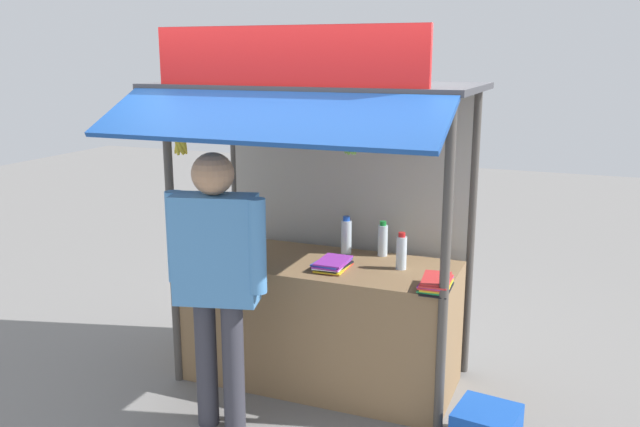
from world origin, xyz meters
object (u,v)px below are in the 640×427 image
banana_bunch_rightmost (351,141)px  banana_bunch_inner_right (181,142)px  magazine_stack_mid_right (332,264)px  water_bottle_front_right (383,240)px  banana_bunch_inner_left (396,142)px  magazine_stack_back_right (224,260)px  water_bottle_far_left (346,236)px  banana_bunch_leftmost (292,134)px  water_bottle_far_right (401,252)px  magazine_stack_rear_center (436,284)px  vendor_person (216,268)px

banana_bunch_rightmost → banana_bunch_inner_right: bearing=180.0°
magazine_stack_mid_right → banana_bunch_rightmost: bearing=-55.4°
water_bottle_front_right → magazine_stack_mid_right: 0.49m
magazine_stack_mid_right → banana_bunch_inner_left: bearing=-35.2°
banana_bunch_inner_left → magazine_stack_back_right: bearing=172.5°
water_bottle_far_left → water_bottle_front_right: bearing=8.5°
banana_bunch_rightmost → banana_bunch_leftmost: same height
banana_bunch_rightmost → banana_bunch_inner_left: size_ratio=1.08×
water_bottle_front_right → magazine_stack_mid_right: bearing=-118.3°
magazine_stack_mid_right → magazine_stack_back_right: bearing=-163.9°
water_bottle_far_right → banana_bunch_inner_left: 0.99m
magazine_stack_rear_center → water_bottle_far_right: bearing=133.9°
magazine_stack_rear_center → banana_bunch_inner_right: bearing=-172.5°
water_bottle_front_right → banana_bunch_inner_left: banana_bunch_inner_left is taller
water_bottle_far_right → banana_bunch_rightmost: 0.99m
magazine_stack_rear_center → banana_bunch_inner_left: (-0.22, -0.22, 0.90)m
banana_bunch_leftmost → banana_bunch_inner_right: 0.80m
water_bottle_far_right → water_bottle_far_left: 0.52m
magazine_stack_rear_center → banana_bunch_inner_right: (-1.67, -0.22, 0.83)m
magazine_stack_rear_center → magazine_stack_mid_right: size_ratio=0.99×
water_bottle_far_left → magazine_stack_rear_center: 0.96m
magazine_stack_rear_center → magazine_stack_back_right: bearing=-177.9°
banana_bunch_inner_left → banana_bunch_inner_right: size_ratio=0.74×
magazine_stack_mid_right → banana_bunch_leftmost: banana_bunch_leftmost is taller
water_bottle_far_left → banana_bunch_leftmost: banana_bunch_leftmost is taller
water_bottle_far_right → magazine_stack_back_right: size_ratio=0.86×
magazine_stack_mid_right → banana_bunch_inner_right: size_ratio=0.96×
vendor_person → water_bottle_far_left: bearing=-126.5°
banana_bunch_rightmost → water_bottle_front_right: bearing=92.1°
magazine_stack_mid_right → banana_bunch_leftmost: bearing=-108.5°
water_bottle_far_left → magazine_stack_back_right: (-0.69, -0.59, -0.09)m
water_bottle_far_right → vendor_person: size_ratio=0.15×
banana_bunch_leftmost → vendor_person: (-0.36, -0.34, -0.79)m
magazine_stack_rear_center → banana_bunch_inner_left: 0.95m
water_bottle_front_right → water_bottle_far_right: size_ratio=1.00×
magazine_stack_rear_center → banana_bunch_rightmost: (-0.49, -0.22, 0.89)m
banana_bunch_inner_right → banana_bunch_inner_left: bearing=-0.1°
magazine_stack_mid_right → banana_bunch_inner_left: 1.12m
banana_bunch_leftmost → water_bottle_front_right: bearing=66.1°
magazine_stack_mid_right → banana_bunch_leftmost: 1.01m
banana_bunch_leftmost → banana_bunch_inner_right: (-0.80, 0.00, -0.09)m
water_bottle_far_left → banana_bunch_inner_right: bearing=-139.5°
water_bottle_front_right → banana_bunch_inner_left: 1.18m
water_bottle_front_right → water_bottle_far_right: 0.33m
magazine_stack_back_right → banana_bunch_inner_left: banana_bunch_inner_left is taller
magazine_stack_rear_center → banana_bunch_leftmost: banana_bunch_leftmost is taller
banana_bunch_inner_right → vendor_person: bearing=-38.1°
water_bottle_far_left → banana_bunch_inner_left: banana_bunch_inner_left is taller
banana_bunch_rightmost → vendor_person: 1.12m
water_bottle_front_right → water_bottle_far_left: 0.27m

